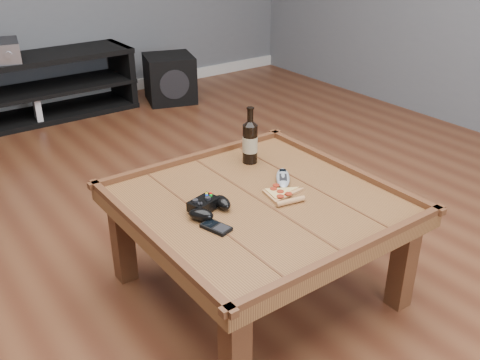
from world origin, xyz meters
TOP-DOWN VIEW (x-y plane):
  - ground at (0.00, 0.00)m, footprint 6.00×6.00m
  - baseboard at (0.00, 2.99)m, footprint 5.00×0.02m
  - coffee_table at (0.00, 0.00)m, footprint 1.03×1.03m
  - media_console at (0.00, 2.75)m, footprint 1.40×0.45m
  - beer_bottle at (0.19, 0.31)m, footprint 0.07×0.07m
  - game_controller at (-0.22, 0.03)m, footprint 0.20×0.16m
  - pizza_slice at (0.09, -0.03)m, footprint 0.18×0.24m
  - smartphone at (-0.26, -0.08)m, footprint 0.09×0.12m
  - remote_control at (0.19, 0.07)m, footprint 0.16×0.18m
  - subwoofer at (1.01, 2.53)m, footprint 0.50×0.50m
  - game_console at (-0.11, 2.63)m, footprint 0.12×0.19m

SIDE VIEW (x-z plane):
  - ground at x=0.00m, z-range 0.00..0.00m
  - baseboard at x=0.00m, z-range 0.00..0.10m
  - game_console at x=-0.11m, z-range -0.01..0.21m
  - subwoofer at x=1.01m, z-range 0.00..0.40m
  - media_console at x=0.00m, z-range 0.00..0.50m
  - coffee_table at x=0.00m, z-range 0.15..0.63m
  - smartphone at x=-0.26m, z-range 0.45..0.46m
  - pizza_slice at x=0.09m, z-range 0.45..0.47m
  - remote_control at x=0.19m, z-range 0.45..0.48m
  - game_controller at x=-0.22m, z-range 0.45..0.50m
  - beer_bottle at x=0.19m, z-range 0.42..0.69m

